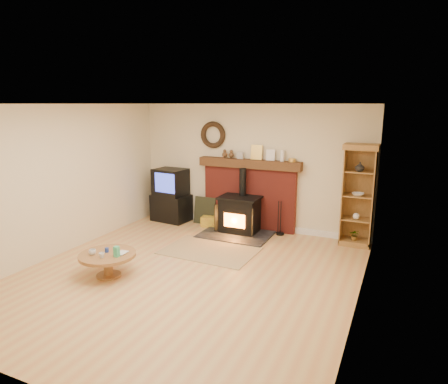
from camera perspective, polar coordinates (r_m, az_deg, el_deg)
The scene contains 11 objects.
ground at distance 6.34m, azimuth -5.37°, elevation -11.79°, with size 5.50×5.50×0.00m, color tan.
room_shell at distance 5.93m, azimuth -5.40°, elevation 3.87°, with size 5.02×5.52×2.61m.
chimney_breast at distance 8.39m, azimuth 3.61°, elevation 0.10°, with size 2.20×0.22×1.78m.
wood_stove at distance 8.16m, azimuth 2.18°, elevation -3.36°, with size 1.40×1.00×1.32m.
area_rug at distance 7.29m, azimuth -2.02°, elevation -8.35°, with size 1.64×1.13×0.01m, color brown.
tv_unit at distance 9.05m, azimuth -7.58°, elevation -0.57°, with size 0.86×0.65×1.18m.
curio_cabinet at distance 7.75m, azimuth 18.62°, elevation -0.44°, with size 0.61×0.44×1.90m.
firelog_box at distance 8.63m, azimuth -2.06°, elevation -4.26°, with size 0.35×0.22×0.22m, color yellow.
leaning_painting at distance 8.80m, azimuth -2.78°, elevation -2.66°, with size 0.50×0.03×0.60m, color black.
fire_tools at distance 8.19m, azimuth 7.99°, elevation -5.36°, with size 0.16×0.16×0.70m.
coffee_table at distance 6.42m, azimuth -16.31°, elevation -9.01°, with size 0.86×0.86×0.53m.
Camera 1 is at (2.91, -4.99, 2.61)m, focal length 32.00 mm.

